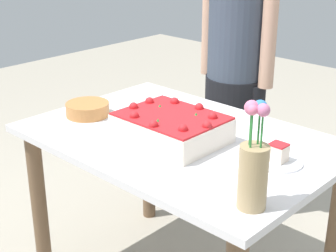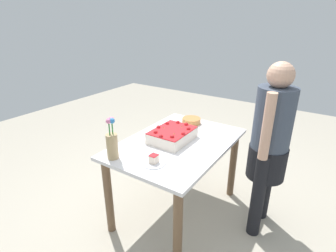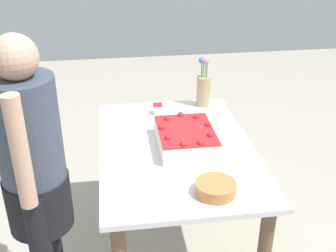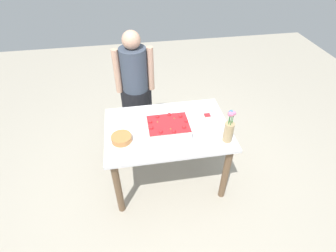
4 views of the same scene
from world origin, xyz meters
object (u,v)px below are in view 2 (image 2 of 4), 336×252
at_px(cake_knife, 216,131).
at_px(fruit_bowl, 191,121).
at_px(serving_plate_with_slice, 154,161).
at_px(sheet_cake, 172,135).
at_px(person_standing, 270,141).
at_px(flower_vase, 112,143).

relative_size(cake_knife, fruit_bowl, 1.02).
xyz_separation_m(cake_knife, fruit_bowl, (-0.04, -0.30, 0.03)).
bearing_deg(serving_plate_with_slice, sheet_cake, -165.96).
bearing_deg(fruit_bowl, person_standing, 76.96).
height_order(cake_knife, flower_vase, flower_vase).
bearing_deg(person_standing, sheet_cake, 18.65).
xyz_separation_m(flower_vase, fruit_bowl, (-0.98, 0.16, -0.10)).
xyz_separation_m(serving_plate_with_slice, fruit_bowl, (-0.88, -0.16, 0.01)).
bearing_deg(fruit_bowl, cake_knife, 81.78).
height_order(flower_vase, person_standing, person_standing).
bearing_deg(person_standing, flower_vase, 38.61).
xyz_separation_m(sheet_cake, serving_plate_with_slice, (0.42, 0.11, -0.03)).
distance_m(sheet_cake, fruit_bowl, 0.46).
distance_m(sheet_cake, serving_plate_with_slice, 0.44).
distance_m(flower_vase, person_standing, 1.27).
bearing_deg(sheet_cake, cake_knife, 148.99).
relative_size(sheet_cake, person_standing, 0.27).
distance_m(sheet_cake, flower_vase, 0.57).
relative_size(flower_vase, person_standing, 0.23).
distance_m(serving_plate_with_slice, flower_vase, 0.35).
relative_size(serving_plate_with_slice, flower_vase, 0.54).
height_order(serving_plate_with_slice, flower_vase, flower_vase).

